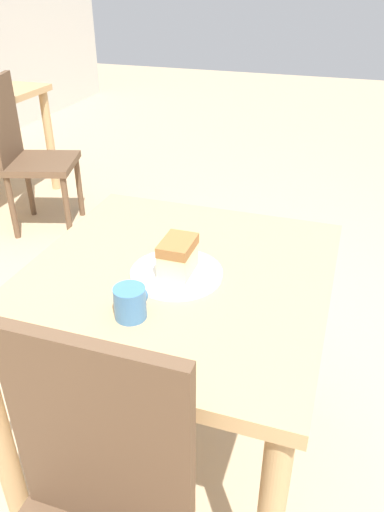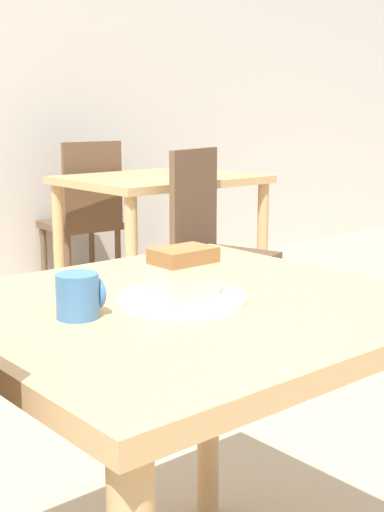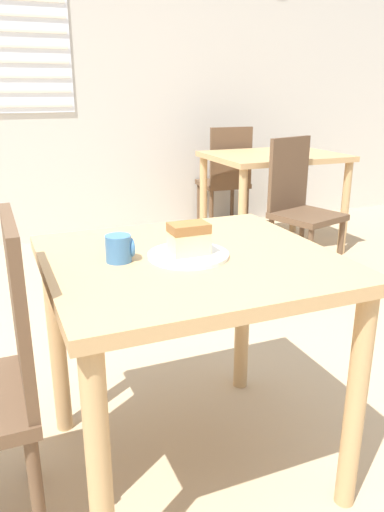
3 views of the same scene
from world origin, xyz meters
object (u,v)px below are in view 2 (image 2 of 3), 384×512
Objects in this scene: chair_far_corner at (214,242)px; cake_slice at (185,272)px; plate at (183,299)px; coffee_mug at (79,296)px; dining_table_far at (161,197)px; chair_far_opposite at (85,215)px; dining_table_near at (184,362)px.

chair_far_corner reaches higher than cake_slice.
cake_slice is at bearing -80.28° from plate.
coffee_mug is at bearing 167.67° from cake_slice.
cake_slice is at bearing -12.33° from coffee_mug.
dining_table_far is 1.06× the size of chair_far_opposite.
coffee_mug is (-1.59, -1.41, 0.30)m from chair_far_corner.
chair_far_corner is at bearing -103.29° from dining_table_far.
chair_far_opposite is 11.32× the size of coffee_mug.
dining_table_far is (1.52, 2.02, 0.01)m from dining_table_near.
cake_slice is at bearing -150.51° from chair_far_corner.
chair_far_corner is 3.81× the size of plate.
dining_table_near is 0.87× the size of dining_table_far.
coffee_mug is at bearing 168.82° from plate.
plate is (-1.39, -1.45, 0.27)m from chair_far_corner.
plate is (-1.52, -2.03, 0.12)m from dining_table_far.
cake_slice is at bearing -126.88° from dining_table_far.
coffee_mug is at bearing 62.21° from chair_far_opposite.
dining_table_far is 8.65× the size of cake_slice.
chair_far_opposite is at bearing 72.63° from chair_far_corner.
dining_table_near is 0.92× the size of chair_far_opposite.
dining_table_near is at bearing 65.99° from chair_far_opposite.
dining_table_near is at bearing 42.61° from plate.
plate is (-0.01, -0.01, 0.13)m from dining_table_near.
cake_slice is (0.00, -0.00, 0.05)m from plate.
cake_slice reaches higher than dining_table_near.
dining_table_near is 0.92× the size of chair_far_corner.
cake_slice reaches higher than dining_table_far.
dining_table_far reaches higher than dining_table_near.
plate is at bearing -137.39° from dining_table_near.
chair_far_opposite is 2.97m from cake_slice.
dining_table_near is 3.51× the size of plate.
chair_far_opposite is 3.81× the size of plate.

